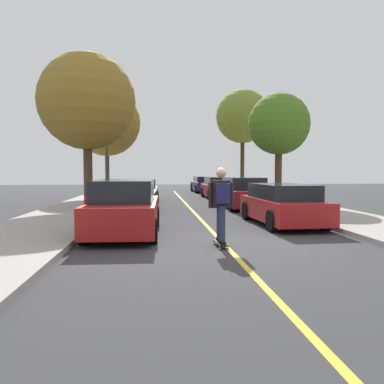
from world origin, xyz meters
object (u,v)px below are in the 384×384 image
(parked_car_left_near, at_px, (135,196))
(skateboarder, at_px, (221,200))
(parked_car_right_far, at_px, (219,188))
(parked_car_right_near, at_px, (243,193))
(parked_car_left_far, at_px, (140,190))
(street_tree_right_near, at_px, (243,117))
(parked_car_right_farthest, at_px, (205,184))
(streetlamp, at_px, (107,146))
(street_tree_left_near, at_px, (107,123))
(skateboard, at_px, (221,243))
(parked_car_left_nearest, at_px, (125,208))
(fire_hydrant, at_px, (87,207))
(parked_car_right_nearest, at_px, (282,204))
(street_tree_right_nearest, at_px, (279,124))
(street_tree_left_nearest, at_px, (87,102))

(parked_car_left_near, bearing_deg, skateboarder, -72.76)
(parked_car_right_far, bearing_deg, parked_car_right_near, -90.00)
(parked_car_left_far, bearing_deg, parked_car_right_near, -42.75)
(street_tree_right_near, bearing_deg, parked_car_right_farthest, 117.45)
(streetlamp, bearing_deg, street_tree_left_near, 96.59)
(skateboard, bearing_deg, parked_car_right_far, 80.52)
(parked_car_right_far, distance_m, street_tree_left_near, 8.13)
(parked_car_right_farthest, distance_m, street_tree_left_near, 10.44)
(parked_car_right_near, relative_size, street_tree_left_near, 0.65)
(parked_car_left_near, xyz_separation_m, skateboard, (2.32, -7.44, -0.59))
(parked_car_left_nearest, bearing_deg, parked_car_right_far, 70.06)
(street_tree_right_near, relative_size, skateboarder, 4.31)
(parked_car_left_nearest, distance_m, parked_car_left_near, 5.50)
(parked_car_left_near, height_order, streetlamp, streetlamp)
(fire_hydrant, relative_size, skateboarder, 0.41)
(parked_car_right_far, bearing_deg, parked_car_left_far, -156.11)
(parked_car_right_nearest, bearing_deg, street_tree_right_nearest, 72.76)
(skateboarder, bearing_deg, parked_car_left_far, 99.90)
(parked_car_left_nearest, height_order, street_tree_left_nearest, street_tree_left_nearest)
(parked_car_left_near, bearing_deg, parked_car_right_far, 58.51)
(street_tree_right_near, xyz_separation_m, fire_hydrant, (-8.53, -13.43, -5.08))
(parked_car_left_near, distance_m, street_tree_left_nearest, 4.83)
(skateboard, bearing_deg, parked_car_right_near, 73.58)
(street_tree_right_nearest, bearing_deg, parked_car_right_nearest, -107.24)
(fire_hydrant, distance_m, skateboarder, 6.14)
(parked_car_right_nearest, height_order, skateboarder, skateboarder)
(streetlamp, distance_m, skateboarder, 13.20)
(street_tree_left_near, bearing_deg, parked_car_right_near, -44.88)
(parked_car_left_nearest, distance_m, skateboard, 3.09)
(street_tree_left_nearest, bearing_deg, street_tree_right_near, 45.57)
(skateboarder, bearing_deg, street_tree_right_nearest, 65.28)
(parked_car_right_nearest, distance_m, parked_car_right_farthest, 18.97)
(parked_car_right_far, height_order, skateboarder, skateboarder)
(parked_car_left_near, relative_size, parked_car_right_far, 0.99)
(street_tree_right_near, bearing_deg, parked_car_right_near, -102.77)
(skateboard, bearing_deg, parked_car_right_farthest, 83.41)
(parked_car_right_near, bearing_deg, street_tree_right_near, 77.23)
(street_tree_right_nearest, distance_m, streetlamp, 9.10)
(parked_car_right_far, distance_m, street_tree_left_nearest, 10.49)
(parked_car_right_nearest, height_order, street_tree_left_near, street_tree_left_near)
(parked_car_left_near, distance_m, skateboard, 7.81)
(parked_car_left_nearest, height_order, street_tree_right_near, street_tree_right_near)
(skateboarder, bearing_deg, skateboard, 91.84)
(street_tree_right_nearest, bearing_deg, parked_car_left_far, 156.52)
(street_tree_left_near, bearing_deg, parked_car_left_nearest, -81.19)
(parked_car_left_nearest, bearing_deg, fire_hydrant, 118.17)
(fire_hydrant, bearing_deg, parked_car_left_nearest, -61.83)
(street_tree_right_nearest, bearing_deg, street_tree_left_nearest, -171.39)
(parked_car_left_near, distance_m, parked_car_right_far, 9.36)
(street_tree_right_nearest, distance_m, street_tree_right_near, 8.11)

